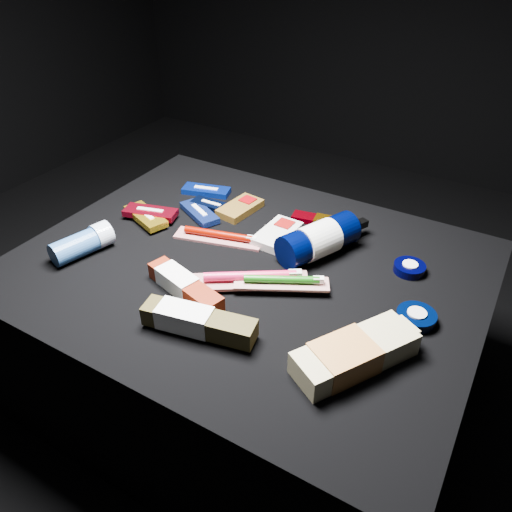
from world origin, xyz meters
The scene contains 20 objects.
ground centered at (0.00, 0.00, 0.00)m, with size 3.00×3.00×0.00m, color black.
cloth_table centered at (0.00, 0.00, 0.20)m, with size 0.98×0.78×0.40m, color black.
luna_bar_0 centered at (-0.27, 0.22, 0.41)m, with size 0.14×0.08×0.02m.
luna_bar_1 centered at (-0.21, 0.11, 0.41)m, with size 0.13×0.10×0.02m.
luna_bar_2 centered at (-0.21, 0.16, 0.41)m, with size 0.11×0.04×0.01m.
luna_bar_3 centered at (-0.31, 0.02, 0.42)m, with size 0.14×0.09×0.02m.
luna_bar_4 centered at (-0.31, 0.04, 0.42)m, with size 0.14×0.08×0.02m.
clif_bar_0 centered at (-0.13, 0.19, 0.41)m, with size 0.08×0.13×0.02m.
clif_bar_1 centered at (0.01, 0.13, 0.41)m, with size 0.08×0.13×0.02m.
power_bar centered at (0.06, 0.24, 0.41)m, with size 0.13×0.06×0.02m.
lotion_bottle centered at (0.12, 0.11, 0.44)m, with size 0.15×0.24×0.08m.
cream_tin_upper centered at (0.31, 0.15, 0.41)m, with size 0.07×0.07×0.02m.
cream_tin_lower centered at (0.37, 0.00, 0.41)m, with size 0.07×0.07×0.02m.
bodywash_bottle centered at (0.30, -0.16, 0.42)m, with size 0.18×0.23×0.05m.
deodorant_stick centered at (-0.34, -0.15, 0.43)m, with size 0.09×0.15×0.06m.
toothbrush_pack_0 centered at (-0.11, 0.05, 0.41)m, with size 0.21×0.10×0.02m.
toothbrush_pack_1 centered at (0.05, -0.06, 0.42)m, with size 0.23×0.18×0.03m.
toothbrush_pack_2 centered at (0.11, -0.04, 0.42)m, with size 0.19×0.13×0.02m.
toothpaste_carton_red centered at (-0.06, -0.15, 0.42)m, with size 0.20×0.09×0.04m.
toothpaste_carton_green centered at (0.03, -0.23, 0.43)m, with size 0.22×0.09×0.04m.
Camera 1 is at (0.46, -0.75, 1.04)m, focal length 35.00 mm.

